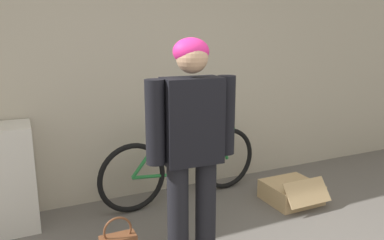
{
  "coord_description": "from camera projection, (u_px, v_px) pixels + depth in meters",
  "views": [
    {
      "loc": [
        -0.98,
        -1.12,
        1.65
      ],
      "look_at": [
        0.06,
        1.12,
        1.09
      ],
      "focal_mm": 35.0,
      "sensor_mm": 36.0,
      "label": 1
    }
  ],
  "objects": [
    {
      "name": "wall_back",
      "position": [
        128.0,
        71.0,
        3.68
      ],
      "size": [
        8.0,
        0.07,
        2.6
      ],
      "color": "#B7AD99",
      "rests_on": "ground_plane"
    },
    {
      "name": "cardboard_box",
      "position": [
        291.0,
        192.0,
        3.77
      ],
      "size": [
        0.5,
        0.54,
        0.29
      ],
      "color": "tan",
      "rests_on": "ground_plane"
    },
    {
      "name": "person",
      "position": [
        192.0,
        139.0,
        2.56
      ],
      "size": [
        0.66,
        0.25,
        1.63
      ],
      "rotation": [
        0.0,
        0.0,
        -0.04
      ],
      "color": "black",
      "rests_on": "ground_plane"
    },
    {
      "name": "bicycle",
      "position": [
        183.0,
        165.0,
        3.77
      ],
      "size": [
        1.77,
        0.46,
        0.75
      ],
      "rotation": [
        0.0,
        0.0,
        0.1
      ],
      "color": "black",
      "rests_on": "ground_plane"
    }
  ]
}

